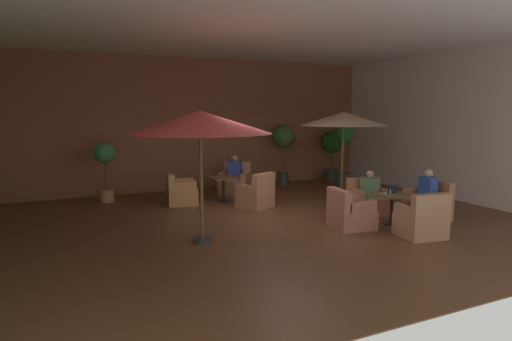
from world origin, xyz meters
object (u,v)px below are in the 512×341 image
Objects in this scene: cafe_table_front_right at (223,182)px; patron_by_window at (428,187)px; iced_drink_cup at (389,192)px; patron_with_friend at (235,169)px; patio_umbrella_center_beige at (343,119)px; open_laptop at (390,191)px; armchair_front_left_south at (428,205)px; armchair_front_right_east at (181,192)px; armchair_front_right_south at (256,195)px; armchair_front_right_north at (235,182)px; potted_tree_left_corner at (343,143)px; armchair_front_left_north at (350,214)px; patron_blue_shirt at (370,186)px; potted_tree_mid_right at (283,141)px; potted_tree_right_corner at (105,162)px; potted_tree_mid_left at (333,148)px; armchair_front_left_west at (368,201)px; armchair_front_left_east at (422,221)px; cafe_table_front_left at (392,200)px; patio_umbrella_tall_red at (200,123)px.

cafe_table_front_right is 5.01m from patron_by_window.
patron_with_friend is at bearing 109.84° from iced_drink_cup.
open_laptop is (-0.72, -2.68, -1.46)m from patio_umbrella_center_beige.
armchair_front_right_east is at bearing 139.44° from armchair_front_left_south.
patio_umbrella_center_beige is at bearing 74.96° from open_laptop.
patio_umbrella_center_beige is at bearing 96.79° from armchair_front_left_south.
armchair_front_right_south is 1.92m from patron_with_friend.
potted_tree_left_corner reaches higher than armchair_front_right_north.
armchair_front_left_north is 5.04m from potted_tree_left_corner.
patron_by_window reaches higher than patron_blue_shirt.
cafe_table_front_right is 3.23m from potted_tree_mid_right.
potted_tree_right_corner is at bearing 131.60° from armchair_front_left_north.
patio_umbrella_center_beige is 6.41m from potted_tree_right_corner.
armchair_front_left_south is at bearing -3.77° from patron_by_window.
potted_tree_mid_right reaches higher than potted_tree_mid_left.
armchair_front_left_west is 0.48× the size of potted_tree_mid_right.
armchair_front_left_north is 0.37× the size of patio_umbrella_center_beige.
armchair_front_left_west is 1.12× the size of armchair_front_right_east.
armchair_front_left_south is at bearing -1.06° from iced_drink_cup.
potted_tree_mid_right reaches higher than armchair_front_left_north.
potted_tree_mid_right is at bearing 86.48° from armchair_front_left_east.
armchair_front_left_west is at bearing 126.36° from patron_by_window.
armchair_front_right_east is 2.46× the size of open_laptop.
armchair_front_left_east is 0.37× the size of patio_umbrella_center_beige.
armchair_front_left_east is at bearing -110.77° from potted_tree_left_corner.
armchair_front_right_east is at bearing 124.64° from armchair_front_left_north.
patio_umbrella_tall_red reaches higher than cafe_table_front_left.
armchair_front_left_west is 4.39m from potted_tree_mid_right.
armchair_front_right_east is 5.46m from potted_tree_left_corner.
patron_by_window is (1.94, -0.19, 0.44)m from armchair_front_left_north.
armchair_front_right_east is 0.43× the size of potted_tree_mid_right.
patio_umbrella_tall_red reaches higher than armchair_front_left_north.
armchair_front_left_east reaches higher than armchair_front_right_east.
armchair_front_left_east is 1.06m from open_laptop.
patron_blue_shirt reaches higher than armchair_front_right_south.
patron_blue_shirt is 5.59× the size of iced_drink_cup.
armchair_front_left_north is at bearing -124.56° from potted_tree_left_corner.
armchair_front_left_west is 2.77× the size of open_laptop.
patron_blue_shirt reaches higher than armchair_front_left_north.
cafe_table_front_left is 0.24m from iced_drink_cup.
potted_tree_left_corner reaches higher than cafe_table_front_left.
armchair_front_right_east is (-3.72, 2.83, 0.02)m from armchair_front_left_west.
armchair_front_left_east is at bearing -93.52° from potted_tree_mid_right.
patio_umbrella_center_beige reaches higher than cafe_table_front_left.
armchair_front_left_west is at bearing -37.26° from armchair_front_right_east.
armchair_front_left_north reaches higher than cafe_table_front_left.
potted_tree_mid_right is (-0.44, 2.55, -0.74)m from patio_umbrella_center_beige.
patio_umbrella_center_beige is (1.65, 2.55, 1.87)m from armchair_front_left_north.
patron_by_window is (-0.86, -4.24, -0.63)m from potted_tree_left_corner.
potted_tree_right_corner is (-5.47, -0.31, -0.36)m from potted_tree_mid_right.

